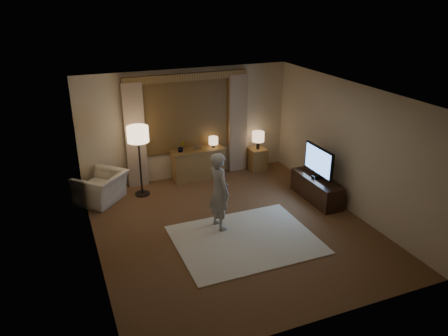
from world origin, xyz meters
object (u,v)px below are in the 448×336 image
armchair (101,188)px  side_table (257,159)px  person (219,191)px  sideboard (198,165)px  tv_stand (316,189)px

armchair → side_table: size_ratio=1.74×
side_table → person: 3.08m
armchair → sideboard: bearing=143.1°
armchair → side_table: (3.87, 0.33, -0.04)m
sideboard → person: (-0.39, -2.38, 0.42)m
sideboard → armchair: bearing=-170.7°
sideboard → side_table: (1.56, -0.05, -0.07)m
tv_stand → person: bearing=-171.9°
armchair → tv_stand: bearing=112.7°
armchair → tv_stand: (4.30, -1.66, -0.07)m
sideboard → tv_stand: size_ratio=0.86×
tv_stand → person: size_ratio=0.93×
side_table → sideboard: bearing=178.2°
tv_stand → person: (-2.38, -0.34, 0.52)m
armchair → person: size_ratio=0.65×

